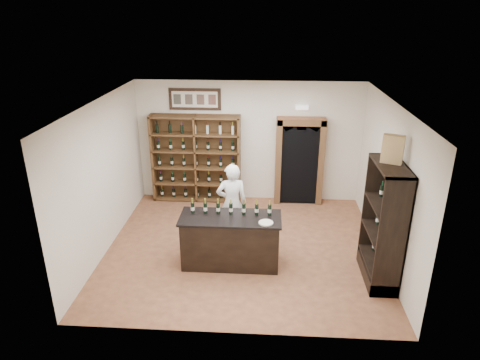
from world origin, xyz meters
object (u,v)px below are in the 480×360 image
at_px(side_cabinet, 383,242).
at_px(wine_crate, 393,149).
at_px(tasting_counter, 231,241).
at_px(wine_shelf, 196,158).
at_px(shopkeeper, 232,204).
at_px(counter_bottle_0, 193,208).

height_order(side_cabinet, wine_crate, wine_crate).
xyz_separation_m(tasting_counter, wine_crate, (2.70, -0.23, 1.94)).
bearing_deg(wine_crate, wine_shelf, 163.70).
xyz_separation_m(tasting_counter, shopkeeper, (-0.04, 0.87, 0.37)).
height_order(counter_bottle_0, wine_crate, wine_crate).
height_order(wine_shelf, tasting_counter, wine_shelf).
relative_size(wine_shelf, counter_bottle_0, 7.33).
bearing_deg(counter_bottle_0, side_cabinet, -7.03).
distance_m(counter_bottle_0, side_cabinet, 3.49).
bearing_deg(wine_crate, side_cabinet, -45.08).
bearing_deg(side_cabinet, tasting_counter, 173.72).
bearing_deg(side_cabinet, wine_crate, 111.45).
xyz_separation_m(counter_bottle_0, shopkeeper, (0.68, 0.74, -0.25)).
distance_m(tasting_counter, side_cabinet, 2.75).
relative_size(shopkeeper, wine_crate, 3.60).
relative_size(wine_shelf, tasting_counter, 1.17).
bearing_deg(shopkeeper, tasting_counter, 82.89).
distance_m(wine_shelf, shopkeeper, 2.33).
bearing_deg(shopkeeper, wine_crate, 148.20).
bearing_deg(wine_shelf, side_cabinet, -40.21).
bearing_deg(tasting_counter, side_cabinet, -6.28).
height_order(wine_shelf, side_cabinet, same).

